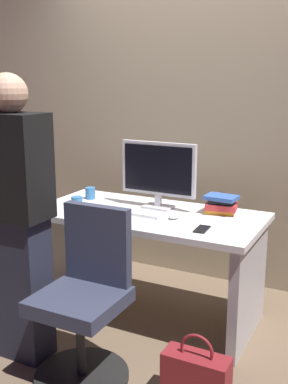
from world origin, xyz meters
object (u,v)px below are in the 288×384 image
at_px(person_at_desk, 16,219).
at_px(handbag, 196,377).
at_px(monitor, 158,171).
at_px(cell_phone, 202,229).
at_px(cup_near_keyboard, 77,203).
at_px(cup_by_monitor, 90,193).
at_px(desk, 147,244).
at_px(book_stack, 221,204).
at_px(keyboard, 133,212).
at_px(mouse, 174,216).
at_px(office_chair, 85,303).

relative_size(person_at_desk, handbag, 4.34).
distance_m(monitor, cell_phone, 0.59).
height_order(monitor, handbag, monitor).
bearing_deg(person_at_desk, monitor, 62.45).
bearing_deg(cup_near_keyboard, monitor, 29.27).
bearing_deg(cup_by_monitor, desk, -13.85).
bearing_deg(book_stack, keyboard, -153.63).
xyz_separation_m(monitor, handbag, (0.61, -0.84, -0.86)).
bearing_deg(keyboard, mouse, 4.04).
height_order(desk, monitor, monitor).
bearing_deg(cup_near_keyboard, cell_phone, -2.62).
distance_m(cup_near_keyboard, book_stack, 0.97).
distance_m(desk, office_chair, 0.76).
relative_size(person_at_desk, cup_by_monitor, 19.13).
distance_m(desk, cell_phone, 0.54).
height_order(cell_phone, handbag, cell_phone).
height_order(monitor, mouse, monitor).
distance_m(keyboard, handbag, 1.14).
distance_m(person_at_desk, mouse, 0.98).
distance_m(desk, keyboard, 0.25).
bearing_deg(person_at_desk, office_chair, 0.64).
distance_m(office_chair, mouse, 0.81).
bearing_deg(keyboard, book_stack, 28.58).
bearing_deg(keyboard, cell_phone, -11.25).
relative_size(monitor, mouse, 5.40).
height_order(mouse, cup_by_monitor, cup_by_monitor).
height_order(mouse, cell_phone, mouse).
relative_size(desk, handbag, 4.02).
bearing_deg(keyboard, monitor, 64.27).
relative_size(cup_by_monitor, handbag, 0.23).
xyz_separation_m(mouse, cup_near_keyboard, (-0.68, -0.10, 0.03)).
xyz_separation_m(person_at_desk, monitor, (0.46, 0.89, 0.16)).
xyz_separation_m(keyboard, cell_phone, (0.53, -0.13, -0.01)).
height_order(person_at_desk, cup_near_keyboard, person_at_desk).
relative_size(person_at_desk, book_stack, 7.08).
xyz_separation_m(desk, monitor, (0.02, 0.13, 0.48)).
height_order(office_chair, handbag, office_chair).
relative_size(desk, person_at_desk, 0.93).
relative_size(book_stack, cell_phone, 1.61).
xyz_separation_m(monitor, keyboard, (-0.10, -0.18, -0.25)).
relative_size(office_chair, cell_phone, 6.53).
height_order(keyboard, book_stack, book_stack).
bearing_deg(monitor, handbag, -53.71).
height_order(person_at_desk, keyboard, person_at_desk).
relative_size(mouse, handbag, 0.26).
height_order(person_at_desk, cup_by_monitor, person_at_desk).
bearing_deg(cell_phone, person_at_desk, -150.75).
relative_size(cup_near_keyboard, handbag, 0.23).
xyz_separation_m(desk, cup_by_monitor, (-0.54, 0.13, 0.27)).
bearing_deg(book_stack, cup_by_monitor, -176.11).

